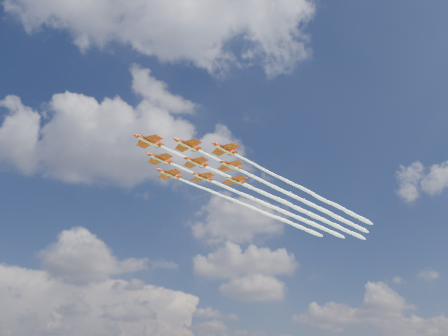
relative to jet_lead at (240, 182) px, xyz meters
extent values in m
cylinder|color=red|center=(-36.09, -31.36, 0.00)|extent=(7.75, 6.97, 1.26)
cone|color=red|center=(-40.41, -35.12, 0.00)|extent=(2.56, 2.46, 1.26)
cone|color=red|center=(-32.02, -27.82, 0.00)|extent=(2.05, 1.99, 1.15)
ellipsoid|color=black|center=(-37.82, -32.86, 0.51)|extent=(2.48, 2.35, 0.82)
cube|color=red|center=(-35.66, -30.98, -0.06)|extent=(9.69, 10.37, 0.16)
cube|color=red|center=(-32.63, -28.35, 0.00)|extent=(3.92, 4.17, 0.14)
cube|color=red|center=(-32.45, -28.20, 1.03)|extent=(1.49, 1.32, 2.06)
cube|color=silver|center=(-36.09, -31.36, -0.57)|extent=(7.17, 6.42, 0.14)
cylinder|color=red|center=(-22.79, -29.83, 0.00)|extent=(7.75, 6.97, 1.26)
cone|color=red|center=(-27.11, -33.59, 0.00)|extent=(2.56, 2.46, 1.26)
cone|color=red|center=(-18.72, -26.30, 0.00)|extent=(2.05, 1.99, 1.15)
ellipsoid|color=black|center=(-24.52, -31.34, 0.51)|extent=(2.48, 2.35, 0.82)
cube|color=red|center=(-22.35, -29.46, -0.06)|extent=(9.69, 10.37, 0.16)
cube|color=red|center=(-19.32, -26.83, 0.00)|extent=(3.92, 4.17, 0.14)
cube|color=red|center=(-19.15, -26.68, 1.03)|extent=(1.49, 1.32, 2.06)
cube|color=silver|center=(-22.79, -29.83, -0.57)|extent=(7.17, 6.42, 0.14)
cylinder|color=red|center=(-32.72, -18.40, 0.00)|extent=(7.75, 6.97, 1.26)
cone|color=red|center=(-37.05, -22.16, 0.00)|extent=(2.56, 2.46, 1.26)
cone|color=red|center=(-28.66, -14.86, 0.00)|extent=(2.05, 1.99, 1.15)
ellipsoid|color=black|center=(-34.45, -19.90, 0.51)|extent=(2.48, 2.35, 0.82)
cube|color=red|center=(-32.29, -18.02, -0.06)|extent=(9.69, 10.37, 0.16)
cube|color=red|center=(-29.26, -15.39, 0.00)|extent=(3.92, 4.17, 0.14)
cube|color=red|center=(-29.09, -15.24, 1.03)|extent=(1.49, 1.32, 2.06)
cube|color=silver|center=(-32.72, -18.40, -0.57)|extent=(7.17, 6.42, 0.14)
cylinder|color=red|center=(-9.48, -28.31, 0.00)|extent=(7.75, 6.97, 1.26)
cone|color=red|center=(-13.81, -32.07, 0.00)|extent=(2.56, 2.46, 1.26)
cone|color=red|center=(-5.42, -24.78, 0.00)|extent=(2.05, 1.99, 1.15)
ellipsoid|color=black|center=(-11.21, -29.81, 0.51)|extent=(2.48, 2.35, 0.82)
cube|color=red|center=(-9.05, -27.94, -0.06)|extent=(9.69, 10.37, 0.16)
cube|color=red|center=(-6.02, -25.30, 0.00)|extent=(3.92, 4.17, 0.14)
cube|color=red|center=(-5.85, -25.15, 1.03)|extent=(1.49, 1.32, 2.06)
cube|color=silver|center=(-9.48, -28.31, -0.57)|extent=(7.17, 6.42, 0.14)
cylinder|color=red|center=(-19.42, -16.88, 0.00)|extent=(7.75, 6.97, 1.26)
cone|color=red|center=(-23.75, -20.63, 0.00)|extent=(2.56, 2.46, 1.26)
cone|color=red|center=(-15.35, -13.34, 0.00)|extent=(2.05, 1.99, 1.15)
ellipsoid|color=black|center=(-21.15, -18.38, 0.51)|extent=(2.48, 2.35, 0.82)
cube|color=red|center=(-18.99, -16.50, -0.06)|extent=(9.69, 10.37, 0.16)
cube|color=red|center=(-15.96, -13.87, 0.00)|extent=(3.92, 4.17, 0.14)
cube|color=red|center=(-15.79, -13.72, 1.03)|extent=(1.49, 1.32, 2.06)
cube|color=silver|center=(-19.42, -16.88, -0.57)|extent=(7.17, 6.42, 0.14)
cylinder|color=red|center=(-29.36, -5.44, 0.00)|extent=(7.75, 6.97, 1.26)
cone|color=red|center=(-33.68, -9.20, 0.00)|extent=(2.56, 2.46, 1.26)
cone|color=red|center=(-25.29, -1.91, 0.00)|extent=(2.05, 1.99, 1.15)
ellipsoid|color=black|center=(-31.09, -6.94, 0.51)|extent=(2.48, 2.35, 0.82)
cube|color=red|center=(-28.92, -5.06, -0.06)|extent=(9.69, 10.37, 0.16)
cube|color=red|center=(-25.90, -2.43, 0.00)|extent=(3.92, 4.17, 0.14)
cube|color=red|center=(-25.72, -2.28, 1.03)|extent=(1.49, 1.32, 2.06)
cube|color=silver|center=(-29.36, -5.44, -0.57)|extent=(7.17, 6.42, 0.14)
cylinder|color=red|center=(-6.12, -15.35, 0.00)|extent=(7.75, 6.97, 1.26)
cone|color=red|center=(-10.44, -19.11, 0.00)|extent=(2.56, 2.46, 1.26)
cone|color=red|center=(-2.05, -11.82, 0.00)|extent=(2.05, 1.99, 1.15)
ellipsoid|color=black|center=(-7.85, -16.86, 0.51)|extent=(2.48, 2.35, 0.82)
cube|color=red|center=(-5.69, -14.98, -0.06)|extent=(9.69, 10.37, 0.16)
cube|color=red|center=(-2.66, -12.34, 0.00)|extent=(3.92, 4.17, 0.14)
cube|color=red|center=(-2.48, -12.19, 1.03)|extent=(1.49, 1.32, 2.06)
cube|color=silver|center=(-6.12, -15.35, -0.57)|extent=(7.17, 6.42, 0.14)
cylinder|color=red|center=(-16.06, -3.92, 0.00)|extent=(7.75, 6.97, 1.26)
cone|color=red|center=(-20.38, -7.68, 0.00)|extent=(2.56, 2.46, 1.26)
cone|color=red|center=(-11.99, -0.38, 0.00)|extent=(2.05, 1.99, 1.15)
ellipsoid|color=black|center=(-17.79, -5.42, 0.51)|extent=(2.48, 2.35, 0.82)
cube|color=red|center=(-15.62, -3.54, -0.06)|extent=(9.69, 10.37, 0.16)
cube|color=red|center=(-12.59, -0.91, 0.00)|extent=(3.92, 4.17, 0.14)
cube|color=red|center=(-12.42, -0.76, 1.03)|extent=(1.49, 1.32, 2.06)
cube|color=silver|center=(-16.06, -3.92, -0.57)|extent=(7.17, 6.42, 0.14)
cylinder|color=red|center=(-2.75, -2.39, 0.00)|extent=(7.75, 6.97, 1.26)
cone|color=red|center=(-7.08, -6.15, 0.00)|extent=(2.56, 2.46, 1.26)
cone|color=red|center=(1.31, 1.14, 0.00)|extent=(2.05, 1.99, 1.15)
ellipsoid|color=black|center=(-4.48, -3.90, 0.51)|extent=(2.48, 2.35, 0.82)
cube|color=red|center=(-2.32, -2.02, -0.06)|extent=(9.69, 10.37, 0.16)
cube|color=red|center=(0.71, 0.62, 0.00)|extent=(3.92, 4.17, 0.14)
cube|color=red|center=(0.88, 0.77, 1.03)|extent=(1.49, 1.32, 2.06)
cube|color=silver|center=(-2.75, -2.39, -0.57)|extent=(7.17, 6.42, 0.14)
camera|label=1|loc=(-23.34, -163.46, -74.00)|focal=35.00mm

